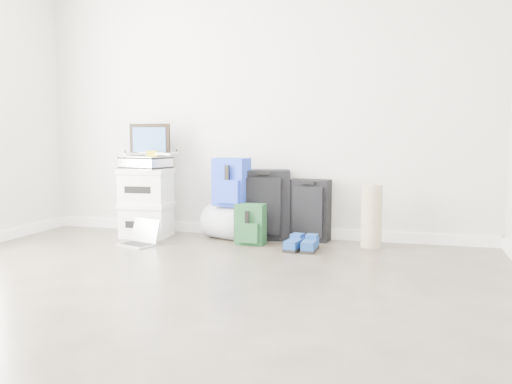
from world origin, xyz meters
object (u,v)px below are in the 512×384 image
(briefcase, at_px, (146,162))
(large_suitcase, at_px, (267,205))
(boxes_stack, at_px, (146,203))
(duffel_bag, at_px, (232,223))
(laptop, at_px, (140,239))
(carry_on, at_px, (310,210))

(briefcase, height_order, large_suitcase, briefcase)
(boxes_stack, height_order, briefcase, briefcase)
(duffel_bag, distance_m, laptop, 0.87)
(briefcase, bearing_deg, boxes_stack, 131.43)
(briefcase, xyz_separation_m, laptop, (0.13, -0.39, -0.67))
(large_suitcase, xyz_separation_m, laptop, (-1.04, -0.57, -0.28))
(laptop, bearing_deg, large_suitcase, 49.48)
(duffel_bag, bearing_deg, large_suitcase, 42.78)
(boxes_stack, xyz_separation_m, briefcase, (0.00, -0.00, 0.39))
(boxes_stack, relative_size, laptop, 1.73)
(carry_on, xyz_separation_m, laptop, (-1.45, -0.61, -0.23))
(briefcase, xyz_separation_m, duffel_bag, (0.86, 0.07, -0.57))
(large_suitcase, height_order, carry_on, large_suitcase)
(boxes_stack, distance_m, duffel_bag, 0.88)
(large_suitcase, relative_size, laptop, 1.72)
(carry_on, relative_size, laptop, 1.50)
(briefcase, height_order, duffel_bag, briefcase)
(boxes_stack, bearing_deg, duffel_bag, 0.99)
(boxes_stack, distance_m, briefcase, 0.39)
(carry_on, bearing_deg, duffel_bag, -162.95)
(duffel_bag, relative_size, large_suitcase, 0.80)
(briefcase, bearing_deg, laptop, -56.79)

